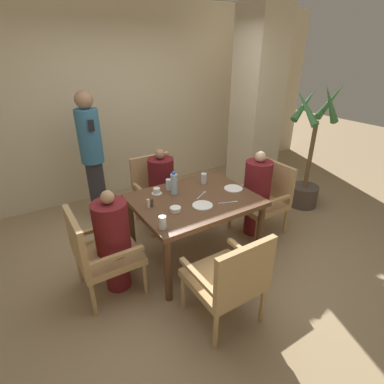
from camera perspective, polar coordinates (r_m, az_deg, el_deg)
ground_plane at (r=3.52m, az=0.44°, el=-11.86°), size 16.00×16.00×0.00m
wall_back at (r=4.77m, az=-14.03°, el=16.12°), size 8.00×0.06×2.80m
pillar_stone at (r=4.82m, az=12.20°, el=15.79°), size 0.57×0.57×2.70m
dining_table at (r=3.17m, az=0.48°, el=-2.63°), size 1.24×0.99×0.73m
chair_left_side at (r=2.92m, az=-17.34°, el=-10.69°), size 0.56×0.55×0.89m
diner_in_left_chair at (r=2.91m, az=-14.75°, el=-8.91°), size 0.32×0.32×1.05m
chair_far_side at (r=3.96m, az=-6.70°, el=0.62°), size 0.55×0.56×0.89m
diner_in_far_chair at (r=3.81m, az=-5.79°, el=0.73°), size 0.32×0.32×1.06m
chair_right_side at (r=3.85m, az=13.65°, el=-0.78°), size 0.56×0.55×0.89m
diner_in_right_chair at (r=3.71m, az=12.19°, el=-0.20°), size 0.32×0.32×1.09m
chair_near_corner at (r=2.54m, az=7.16°, el=-15.87°), size 0.55×0.56×0.89m
standing_host at (r=4.11m, az=-18.52°, el=7.00°), size 0.29×0.32×1.70m
potted_palm at (r=4.61m, az=21.11°, el=4.01°), size 0.55×0.53×1.77m
plate_main_left at (r=2.97m, az=2.01°, el=-2.57°), size 0.20×0.20×0.01m
plate_main_right at (r=3.35m, az=7.88°, el=0.66°), size 0.20×0.20×0.01m
teacup_with_saucer at (r=3.23m, az=-6.75°, el=0.15°), size 0.11×0.11×0.06m
bowl_small at (r=2.87m, az=-3.18°, el=-3.31°), size 0.11×0.11×0.04m
water_bottle at (r=3.17m, az=-3.46°, el=1.59°), size 0.07×0.07×0.25m
glass_tall_near at (r=3.44m, az=2.27°, el=2.59°), size 0.07×0.07×0.12m
glass_tall_mid at (r=2.60m, az=-5.62°, el=-5.81°), size 0.07×0.07×0.12m
glass_tall_far at (r=3.30m, az=-4.44°, el=1.44°), size 0.07×0.07×0.12m
salt_shaker at (r=2.96m, az=-8.33°, el=-2.16°), size 0.03×0.03×0.09m
pepper_shaker at (r=2.97m, az=-7.64°, el=-2.01°), size 0.03×0.03×0.09m
fork_beside_plate at (r=3.20m, az=1.97°, el=-0.45°), size 0.18×0.11×0.00m
knife_beside_plate at (r=3.06m, az=7.05°, el=-1.95°), size 0.20×0.08×0.00m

